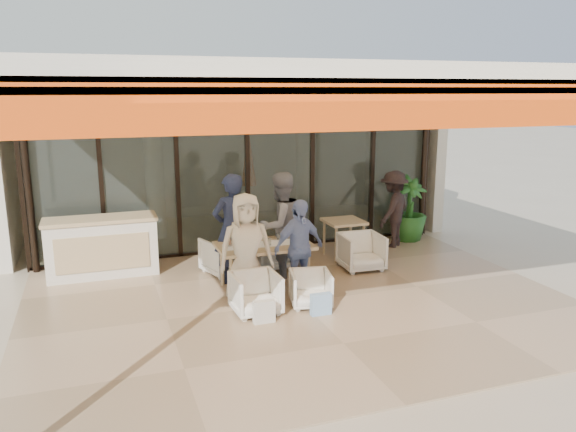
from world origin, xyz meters
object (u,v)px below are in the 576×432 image
chair_near_left (256,292)px  diner_cream (246,249)px  dining_table (264,248)px  chair_far_right (271,251)px  chair_far_left (225,254)px  side_chair (361,250)px  standing_woman (393,209)px  host_counter (102,247)px  chair_near_right (311,287)px  diner_grey (280,226)px  potted_palm (408,209)px  side_table (344,226)px  diner_navy (232,229)px  diner_periwinkle (299,248)px

chair_near_left → diner_cream: (0.00, 0.50, 0.50)m
dining_table → chair_far_right: dining_table is taller
chair_far_left → side_chair: side_chair is taller
standing_woman → host_counter: bearing=-37.5°
chair_far_left → chair_near_right: bearing=95.1°
host_counter → chair_far_right: host_counter is taller
chair_far_left → chair_near_left: bearing=71.3°
diner_grey → potted_palm: diner_grey is taller
side_table → chair_near_right: bearing=-125.8°
chair_far_right → diner_grey: 0.77m
chair_far_left → side_chair: bearing=146.9°
diner_navy → diner_grey: bearing=166.3°
diner_cream → potted_palm: 4.72m
chair_near_left → diner_cream: 0.71m
host_counter → chair_far_left: size_ratio=2.58×
potted_palm → diner_periwinkle: bearing=-145.5°
diner_cream → potted_palm: (4.14, 2.27, -0.14)m
chair_far_left → standing_woman: size_ratio=0.46×
host_counter → standing_woman: 5.61m
diner_grey → potted_palm: (3.30, 1.37, -0.21)m
chair_far_left → side_chair: size_ratio=0.99×
potted_palm → standing_woman: bearing=-148.2°
standing_woman → diner_navy: bearing=-21.3°
diner_navy → side_chair: diner_navy is taller
dining_table → potted_palm: size_ratio=1.08×
chair_far_right → standing_woman: 2.83m
diner_navy → chair_near_left: bearing=76.3°
side_chair → diner_periwinkle: bearing=-148.6°
chair_near_left → diner_cream: size_ratio=0.40×
chair_far_right → diner_grey: bearing=86.4°
side_chair → standing_woman: bearing=44.4°
chair_far_right → chair_near_right: chair_far_right is taller
diner_grey → standing_woman: diner_grey is taller
side_chair → potted_palm: 2.35m
host_counter → chair_near_right: 3.77m
standing_woman → dining_table: bearing=-12.4°
chair_far_left → diner_cream: (0.00, -1.40, 0.48)m
chair_far_right → side_table: size_ratio=0.88×
chair_far_right → standing_woman: size_ratio=0.42×
chair_near_right → side_table: 2.56m
diner_navy → potted_palm: (4.14, 1.37, -0.23)m
chair_far_left → standing_woman: 3.65m
host_counter → side_table: host_counter is taller
chair_near_right → diner_cream: bearing=160.6°
potted_palm → side_table: bearing=-158.6°
diner_navy → diner_grey: 0.84m
diner_cream → chair_near_right: bearing=-28.3°
dining_table → chair_near_right: 1.12m
host_counter → diner_periwinkle: 3.46m
potted_palm → chair_near_left: bearing=-146.2°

